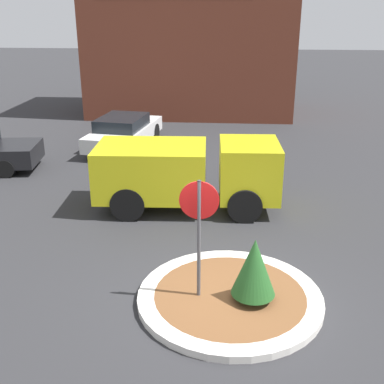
# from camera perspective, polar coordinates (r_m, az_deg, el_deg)

# --- Properties ---
(ground_plane) EXTENTS (120.00, 120.00, 0.00)m
(ground_plane) POSITION_cam_1_polar(r_m,az_deg,el_deg) (9.72, 4.48, -12.71)
(ground_plane) COLOR #2D2D30
(traffic_island) EXTENTS (3.62, 3.62, 0.15)m
(traffic_island) POSITION_cam_1_polar(r_m,az_deg,el_deg) (9.68, 4.49, -12.34)
(traffic_island) COLOR silver
(traffic_island) RESTS_ON ground_plane
(stop_sign) EXTENTS (0.73, 0.07, 2.52)m
(stop_sign) POSITION_cam_1_polar(r_m,az_deg,el_deg) (8.82, 0.84, -3.30)
(stop_sign) COLOR #4C4C51
(stop_sign) RESTS_ON ground_plane
(island_shrub) EXTENTS (0.84, 0.84, 1.27)m
(island_shrub) POSITION_cam_1_polar(r_m,az_deg,el_deg) (9.17, 7.38, -8.80)
(island_shrub) COLOR brown
(island_shrub) RESTS_ON traffic_island
(utility_truck) EXTENTS (5.12, 2.30, 1.93)m
(utility_truck) POSITION_cam_1_polar(r_m,az_deg,el_deg) (13.47, -0.74, 2.52)
(utility_truck) COLOR gold
(utility_truck) RESTS_ON ground_plane
(storefront_building) EXTENTS (10.46, 6.07, 7.86)m
(storefront_building) POSITION_cam_1_polar(r_m,az_deg,el_deg) (26.63, -0.08, 17.96)
(storefront_building) COLOR brown
(storefront_building) RESTS_ON ground_plane
(parked_sedan_white) EXTENTS (2.49, 4.82, 1.33)m
(parked_sedan_white) POSITION_cam_1_polar(r_m,az_deg,el_deg) (19.79, -8.06, 7.15)
(parked_sedan_white) COLOR silver
(parked_sedan_white) RESTS_ON ground_plane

